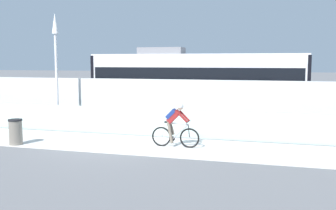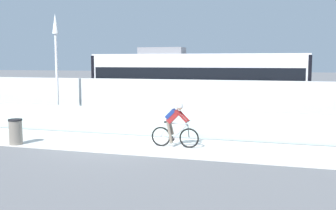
{
  "view_description": "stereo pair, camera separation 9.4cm",
  "coord_description": "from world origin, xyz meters",
  "px_view_note": "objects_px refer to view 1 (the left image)",
  "views": [
    {
      "loc": [
        6.06,
        -13.56,
        3.1
      ],
      "look_at": [
        1.48,
        2.35,
        1.25
      ],
      "focal_mm": 42.37,
      "sensor_mm": 36.0,
      "label": 1
    },
    {
      "loc": [
        6.15,
        -13.53,
        3.1
      ],
      "look_at": [
        1.48,
        2.35,
        1.25
      ],
      "focal_mm": 42.37,
      "sensor_mm": 36.0,
      "label": 2
    }
  ],
  "objects_px": {
    "cyclist_on_bike": "(175,125)",
    "tram": "(197,84)",
    "lamp_post_antenna": "(56,56)",
    "trash_bin": "(16,132)"
  },
  "relations": [
    {
      "from": "tram",
      "to": "trash_bin",
      "type": "distance_m",
      "value": 9.69
    },
    {
      "from": "cyclist_on_bike",
      "to": "tram",
      "type": "bearing_deg",
      "value": 95.29
    },
    {
      "from": "tram",
      "to": "lamp_post_antenna",
      "type": "distance_m",
      "value": 7.33
    },
    {
      "from": "tram",
      "to": "lamp_post_antenna",
      "type": "xyz_separation_m",
      "value": [
        -5.45,
        -4.7,
        1.4
      ]
    },
    {
      "from": "cyclist_on_bike",
      "to": "trash_bin",
      "type": "xyz_separation_m",
      "value": [
        -5.77,
        -1.25,
        -0.32
      ]
    },
    {
      "from": "tram",
      "to": "trash_bin",
      "type": "bearing_deg",
      "value": -122.38
    },
    {
      "from": "cyclist_on_bike",
      "to": "lamp_post_antenna",
      "type": "xyz_separation_m",
      "value": [
        -6.09,
        2.15,
        2.49
      ]
    },
    {
      "from": "trash_bin",
      "to": "tram",
      "type": "bearing_deg",
      "value": 57.62
    },
    {
      "from": "cyclist_on_bike",
      "to": "lamp_post_antenna",
      "type": "bearing_deg",
      "value": 160.54
    },
    {
      "from": "tram",
      "to": "cyclist_on_bike",
      "type": "bearing_deg",
      "value": -84.71
    }
  ]
}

